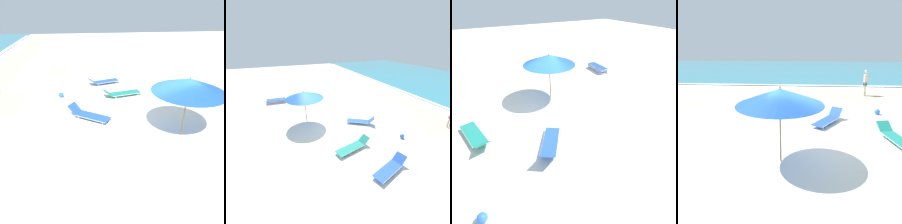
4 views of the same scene
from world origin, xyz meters
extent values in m
cube|color=silver|center=(0.00, 0.00, -0.08)|extent=(60.00, 60.00, 0.16)
cube|color=#B8AE96|center=(3.13, 7.35, 0.00)|extent=(3.17, 1.73, 0.00)
cube|color=#B8AE96|center=(8.90, 5.13, 0.00)|extent=(3.16, 1.67, 0.00)
cylinder|color=#9E7547|center=(-0.83, -0.78, 1.10)|extent=(0.06, 0.06, 2.21)
cone|color=blue|center=(-0.83, -0.78, 2.21)|extent=(2.79, 2.79, 0.52)
cylinder|color=#163D95|center=(-0.83, -0.78, 1.96)|extent=(2.70, 2.70, 0.01)
sphere|color=#9E7547|center=(-0.83, -0.78, 2.50)|extent=(0.07, 0.07, 0.07)
cube|color=blue|center=(0.90, 2.80, 0.17)|extent=(1.40, 1.70, 0.03)
cylinder|color=silver|center=(0.65, 2.97, 0.17)|extent=(0.92, 1.39, 0.03)
cylinder|color=silver|center=(1.15, 2.64, 0.17)|extent=(0.92, 1.39, 0.03)
cube|color=blue|center=(1.45, 3.65, 0.37)|extent=(0.70, 0.65, 0.42)
cylinder|color=silver|center=(0.34, 2.41, 0.08)|extent=(0.03, 0.03, 0.16)
cylinder|color=silver|center=(0.77, 2.13, 0.08)|extent=(0.03, 0.03, 0.16)
cylinder|color=silver|center=(1.04, 3.48, 0.08)|extent=(0.03, 0.03, 0.16)
cylinder|color=silver|center=(1.47, 3.20, 0.08)|extent=(0.03, 0.03, 0.16)
cube|color=blue|center=(5.72, 1.72, 0.17)|extent=(1.05, 1.72, 0.03)
cylinder|color=silver|center=(5.43, 1.64, 0.17)|extent=(0.50, 1.55, 0.03)
cylinder|color=silver|center=(6.01, 1.81, 0.17)|extent=(0.50, 1.55, 0.03)
cube|color=blue|center=(5.42, 2.71, 0.34)|extent=(0.69, 0.61, 0.35)
cylinder|color=silver|center=(5.66, 1.05, 0.08)|extent=(0.03, 0.03, 0.16)
cylinder|color=silver|center=(6.15, 1.20, 0.08)|extent=(0.03, 0.03, 0.16)
cylinder|color=silver|center=(5.29, 2.25, 0.08)|extent=(0.03, 0.03, 0.16)
cylinder|color=silver|center=(5.78, 2.40, 0.08)|extent=(0.03, 0.03, 0.16)
cube|color=#1E8475|center=(3.55, 0.81, 0.17)|extent=(0.97, 1.85, 0.03)
cylinder|color=silver|center=(3.26, 0.74, 0.17)|extent=(0.42, 1.72, 0.03)
cylinder|color=silver|center=(3.84, 0.88, 0.17)|extent=(0.42, 1.72, 0.03)
cube|color=#1E8475|center=(3.31, 1.88, 0.34)|extent=(0.66, 0.58, 0.35)
cylinder|color=silver|center=(3.45, 0.08, 0.08)|extent=(0.03, 0.03, 0.16)
cylinder|color=silver|center=(3.95, 0.20, 0.08)|extent=(0.03, 0.03, 0.16)
cylinder|color=silver|center=(3.15, 1.42, 0.08)|extent=(0.03, 0.03, 0.16)
cylinder|color=silver|center=(3.65, 1.54, 0.08)|extent=(0.03, 0.03, 0.16)
sphere|color=blue|center=(3.74, 4.53, 0.15)|extent=(0.29, 0.29, 0.29)
camera|label=1|loc=(-8.07, 2.93, 5.04)|focal=35.00mm
camera|label=2|loc=(9.62, -2.47, 5.83)|focal=24.00mm
camera|label=3|loc=(2.95, 7.54, 5.04)|focal=28.00mm
camera|label=4|loc=(-0.06, -8.20, 4.07)|focal=40.00mm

